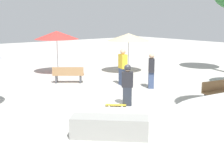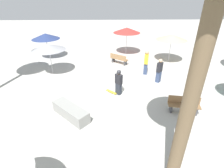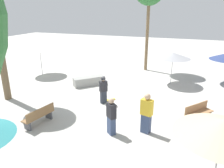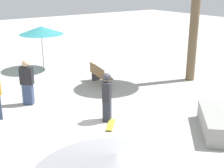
# 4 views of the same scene
# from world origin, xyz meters

# --- Properties ---
(ground_plane) EXTENTS (60.00, 60.00, 0.00)m
(ground_plane) POSITION_xyz_m (0.00, 0.00, 0.00)
(ground_plane) COLOR #B2AFA8
(skater_main) EXTENTS (0.47, 0.47, 1.61)m
(skater_main) POSITION_xyz_m (-0.44, 0.81, 0.87)
(skater_main) COLOR #282D38
(skater_main) RESTS_ON ground_plane
(skateboard) EXTENTS (0.72, 0.70, 0.07)m
(skateboard) POSITION_xyz_m (0.00, 0.65, 0.06)
(skateboard) COLOR gold
(skateboard) RESTS_ON ground_plane
(concrete_ledge) EXTENTS (2.05, 2.00, 0.60)m
(concrete_ledge) POSITION_xyz_m (2.09, 2.95, 0.30)
(concrete_ledge) COLOR gray
(concrete_ledge) RESTS_ON ground_plane
(bench_near) EXTENTS (1.65, 0.74, 0.85)m
(bench_near) POSITION_xyz_m (-3.70, 2.70, 0.43)
(bench_near) COLOR #47474C
(bench_near) RESTS_ON ground_plane
(shade_umbrella_grey) EXTENTS (2.42, 2.42, 2.25)m
(shade_umbrella_grey) POSITION_xyz_m (4.44, -2.41, 2.05)
(shade_umbrella_grey) COLOR #B7B7BC
(shade_umbrella_grey) RESTS_ON ground_plane
(shade_umbrella_teal) EXTENTS (2.22, 2.22, 2.19)m
(shade_umbrella_teal) POSITION_xyz_m (-7.50, 1.72, 1.99)
(shade_umbrella_teal) COLOR #B7B7BC
(shade_umbrella_teal) RESTS_ON ground_plane
(bystander_far) EXTENTS (0.49, 0.51, 1.68)m
(bystander_far) POSITION_xyz_m (-3.29, -0.74, 0.84)
(bystander_far) COLOR #38476B
(bystander_far) RESTS_ON ground_plane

